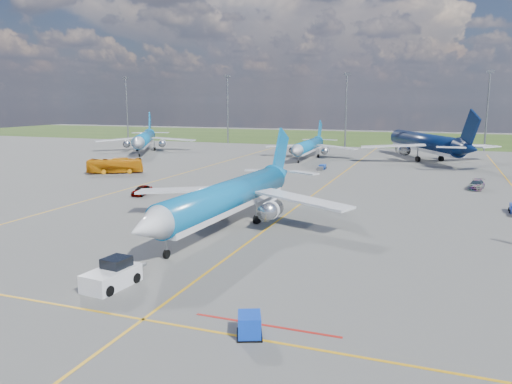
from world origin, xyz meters
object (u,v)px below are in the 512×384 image
(pushback_tug, at_px, (113,275))
(service_car_b, at_px, (262,176))
(service_car_a, at_px, (142,190))
(baggage_tug_c, at_px, (322,168))
(apron_bus, at_px, (115,166))
(service_car_c, at_px, (476,185))
(bg_jet_nnw, at_px, (308,158))
(main_airliner, at_px, (229,226))
(uld_container, at_px, (249,325))
(bg_jet_n, at_px, (424,160))
(bg_jet_nw, at_px, (145,152))

(pushback_tug, distance_m, service_car_b, 55.84)
(service_car_a, xyz_separation_m, baggage_tug_c, (19.59, 37.81, -0.31))
(service_car_a, height_order, baggage_tug_c, service_car_a)
(apron_bus, distance_m, baggage_tug_c, 42.41)
(service_car_b, distance_m, service_car_c, 36.78)
(bg_jet_nnw, bearing_deg, baggage_tug_c, -70.29)
(bg_jet_nnw, height_order, apron_bus, bg_jet_nnw)
(main_airliner, xyz_separation_m, uld_container, (11.95, -24.68, 0.70))
(service_car_a, distance_m, baggage_tug_c, 42.58)
(service_car_a, bearing_deg, service_car_b, 56.89)
(uld_container, xyz_separation_m, service_car_b, (-20.25, 59.51, -0.09))
(apron_bus, relative_size, service_car_b, 2.48)
(uld_container, height_order, apron_bus, apron_bus)
(main_airliner, xyz_separation_m, service_car_b, (-8.29, 34.83, 0.61))
(bg_jet_nnw, xyz_separation_m, service_car_a, (-11.71, -57.52, 0.75))
(main_airliner, distance_m, pushback_tug, 20.60)
(bg_jet_n, height_order, service_car_c, bg_jet_n)
(baggage_tug_c, bearing_deg, bg_jet_nw, 159.79)
(uld_container, bearing_deg, main_airliner, 93.80)
(bg_jet_n, bearing_deg, apron_bus, 11.85)
(service_car_a, bearing_deg, main_airliner, -37.21)
(bg_jet_nw, relative_size, service_car_c, 7.64)
(bg_jet_n, bearing_deg, baggage_tug_c, 26.25)
(main_airliner, distance_m, service_car_a, 24.16)
(apron_bus, bearing_deg, bg_jet_n, -81.50)
(bg_jet_nnw, bearing_deg, service_car_b, -91.68)
(bg_jet_nw, bearing_deg, bg_jet_n, -21.55)
(bg_jet_nnw, height_order, service_car_a, bg_jet_nnw)
(pushback_tug, relative_size, service_car_c, 1.26)
(service_car_b, bearing_deg, uld_container, -176.09)
(apron_bus, xyz_separation_m, service_car_b, (30.01, 3.38, -0.91))
(pushback_tug, relative_size, service_car_a, 1.49)
(pushback_tug, distance_m, service_car_c, 64.27)
(bg_jet_nw, distance_m, bg_jet_nnw, 47.56)
(uld_container, xyz_separation_m, apron_bus, (-50.26, 56.14, 0.82))
(pushback_tug, bearing_deg, apron_bus, 131.60)
(bg_jet_nw, distance_m, service_car_c, 90.97)
(bg_jet_nnw, bearing_deg, apron_bus, -129.28)
(bg_jet_n, bearing_deg, pushback_tug, 51.88)
(bg_jet_n, height_order, service_car_a, bg_jet_n)
(main_airliner, xyz_separation_m, service_car_a, (-20.25, 13.14, 0.75))
(main_airliner, height_order, uld_container, main_airliner)
(bg_jet_n, bearing_deg, main_airliner, 49.67)
(service_car_c, bearing_deg, baggage_tug_c, 164.27)
(bg_jet_nnw, relative_size, service_car_a, 7.56)
(bg_jet_n, relative_size, pushback_tug, 7.14)
(bg_jet_nw, distance_m, service_car_a, 67.30)
(bg_jet_n, xyz_separation_m, apron_bus, (-57.24, -45.23, 1.52))
(main_airliner, bearing_deg, bg_jet_nnw, 100.06)
(uld_container, distance_m, service_car_a, 49.68)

